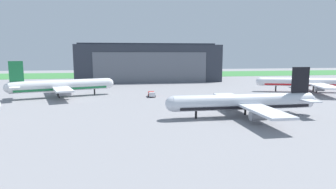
{
  "coord_description": "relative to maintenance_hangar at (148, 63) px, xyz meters",
  "views": [
    {
      "loc": [
        -18.09,
        -63.99,
        15.87
      ],
      "look_at": [
        -4.11,
        21.15,
        3.33
      ],
      "focal_mm": 30.07,
      "sensor_mm": 36.0,
      "label": 1
    }
  ],
  "objects": [
    {
      "name": "maintenance_hangar",
      "position": [
        0.0,
        0.0,
        0.0
      ],
      "size": [
        80.44,
        35.89,
        22.02
      ],
      "color": "#2D333D",
      "rests_on": "ground_plane"
    },
    {
      "name": "airliner_far_left",
      "position": [
        -37.47,
        -60.97,
        -6.44
      ],
      "size": [
        36.68,
        31.78,
        13.39
      ],
      "color": "white",
      "rests_on": "ground_plane"
    },
    {
      "name": "airliner_far_right",
      "position": [
        62.33,
        -63.9,
        -6.53
      ],
      "size": [
        42.65,
        40.05,
        11.78
      ],
      "color": "silver",
      "rests_on": "ground_plane"
    },
    {
      "name": "fuel_bowser",
      "position": [
        -4.9,
        -66.23,
        -9.48
      ],
      "size": [
        2.64,
        4.94,
        1.94
      ],
      "color": "silver",
      "rests_on": "ground_plane"
    },
    {
      "name": "ground_plane",
      "position": [
        2.45,
        -105.14,
        -10.55
      ],
      "size": [
        440.0,
        440.0,
        0.0
      ],
      "primitive_type": "plane",
      "color": "gray"
    },
    {
      "name": "airliner_near_right",
      "position": [
        14.54,
        -103.24,
        -6.87
      ],
      "size": [
        39.86,
        35.02,
        12.49
      ],
      "color": "silver",
      "rests_on": "ground_plane"
    },
    {
      "name": "grass_field_strip",
      "position": [
        2.45,
        46.99,
        -10.51
      ],
      "size": [
        440.0,
        56.0,
        0.08
      ],
      "primitive_type": "cube",
      "color": "#3B7F3F",
      "rests_on": "ground_plane"
    }
  ]
}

